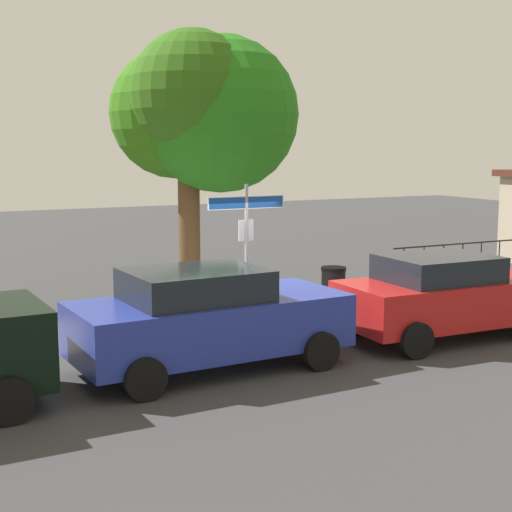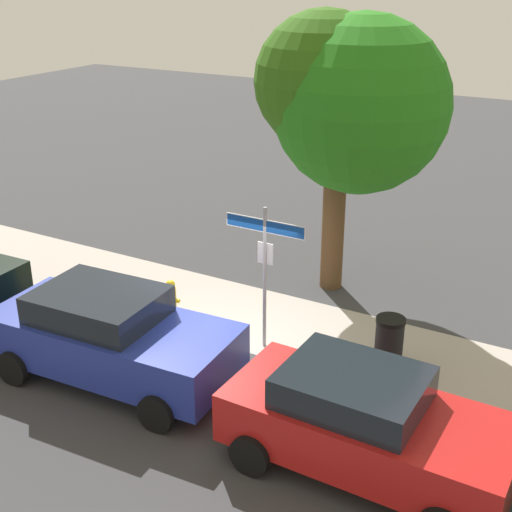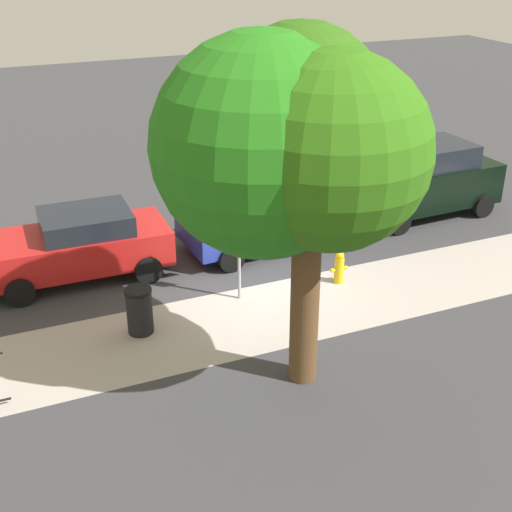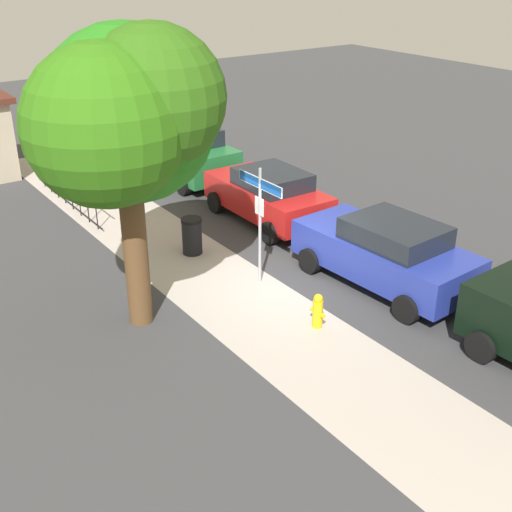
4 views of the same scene
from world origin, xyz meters
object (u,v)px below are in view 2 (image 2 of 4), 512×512
object	(u,v)px
car_red	(364,423)
trash_bin	(389,342)
fire_hydrant	(171,297)
car_blue	(111,335)
shade_tree	(347,97)
street_sign	(265,251)

from	to	relation	value
car_red	trash_bin	world-z (taller)	car_red
car_red	fire_hydrant	distance (m)	5.99
car_blue	trash_bin	size ratio (longest dim) A/B	4.64
car_red	shade_tree	bearing A→B (deg)	117.68
fire_hydrant	trash_bin	distance (m)	4.73
street_sign	trash_bin	xyz separation A→B (m)	(2.35, 0.50, -1.51)
trash_bin	shade_tree	bearing A→B (deg)	130.28
street_sign	shade_tree	size ratio (longest dim) A/B	0.47
car_blue	shade_tree	bearing A→B (deg)	65.28
shade_tree	trash_bin	bearing A→B (deg)	-49.72
shade_tree	car_blue	distance (m)	6.69
car_red	fire_hydrant	size ratio (longest dim) A/B	5.36
street_sign	trash_bin	size ratio (longest dim) A/B	2.92
car_red	fire_hydrant	world-z (taller)	car_red
street_sign	shade_tree	bearing A→B (deg)	84.90
car_blue	car_red	size ratio (longest dim) A/B	1.09
shade_tree	car_red	size ratio (longest dim) A/B	1.47
street_sign	car_red	world-z (taller)	street_sign
car_blue	car_red	distance (m)	4.80
shade_tree	car_blue	xyz separation A→B (m)	(-2.08, -5.28, -3.54)
street_sign	car_red	distance (m)	4.03
shade_tree	fire_hydrant	xyz separation A→B (m)	(-2.64, -2.76, -4.02)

